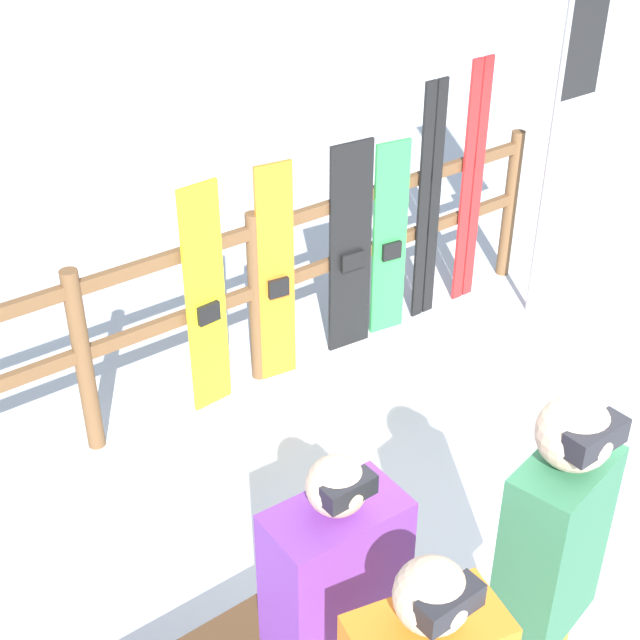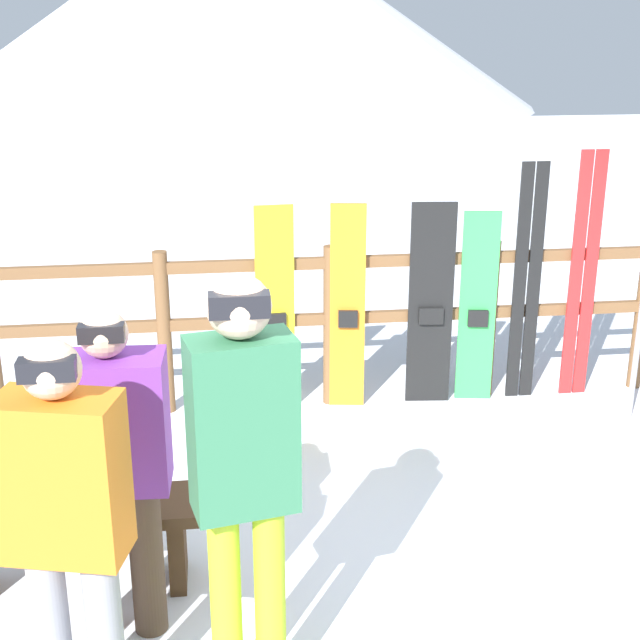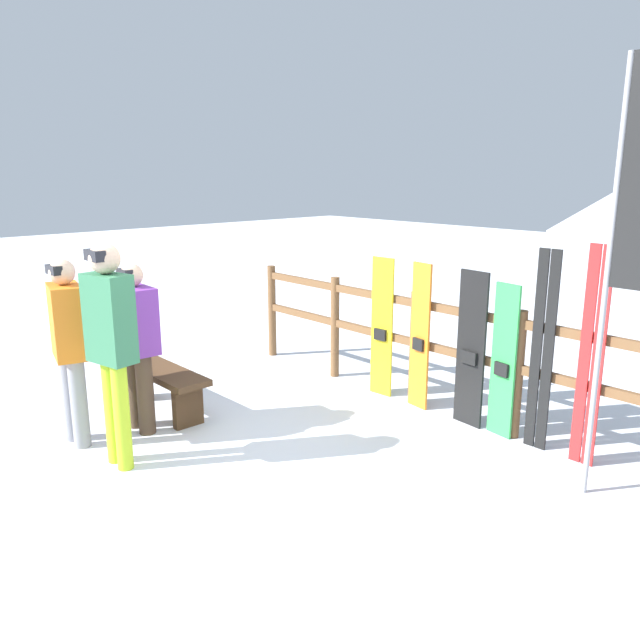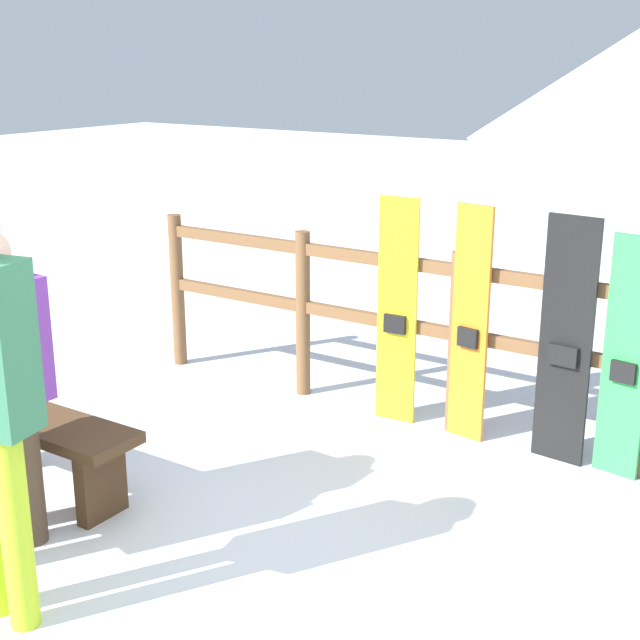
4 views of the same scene
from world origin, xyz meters
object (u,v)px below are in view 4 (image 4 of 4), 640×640
Objects in this scene: snowboard_orange at (470,326)px; snowboard_green at (626,360)px; person_purple at (1,369)px; snowboard_yellow at (397,313)px; snowboard_black_stripe at (565,343)px; bench at (35,436)px.

snowboard_orange is 0.93m from snowboard_green.
person_purple is 2.48m from snowboard_yellow.
snowboard_green is (0.93, -0.00, -0.04)m from snowboard_orange.
snowboard_black_stripe is (1.09, -0.00, -0.00)m from snowboard_yellow.
person_purple is at bearing -110.50° from snowboard_yellow.
person_purple is 3.28m from snowboard_green.
snowboard_orange is (1.64, 1.96, 0.40)m from bench.
snowboard_green is (2.30, 2.32, -0.19)m from person_purple.
person_purple is 1.06× the size of snowboard_black_stripe.
snowboard_orange reaches higher than bench.
bench is at bearing -142.60° from snowboard_green.
snowboard_orange is 1.06× the size of snowboard_green.
snowboard_green is (2.57, 1.96, 0.36)m from bench.
snowboard_green is at bearing -0.00° from snowboard_yellow.
snowboard_orange is at bearing 50.21° from bench.
snowboard_yellow is 0.50m from snowboard_orange.
snowboard_yellow reaches higher than bench.
snowboard_yellow is at bearing 180.00° from snowboard_green.
snowboard_yellow is at bearing 60.04° from bench.
snowboard_yellow is (0.87, 2.32, -0.15)m from person_purple.
person_purple is at bearing -134.78° from snowboard_green.
bench is 0.84× the size of person_purple.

